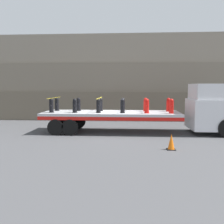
% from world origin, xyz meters
% --- Properties ---
extents(ground_plane, '(120.00, 120.00, 0.00)m').
position_xyz_m(ground_plane, '(0.00, 0.00, 0.00)').
color(ground_plane, '#474749').
extents(rock_cliff, '(60.00, 3.30, 6.93)m').
position_xyz_m(rock_cliff, '(0.00, 6.50, 3.47)').
color(rock_cliff, '#665B4C').
rests_on(rock_cliff, ground_plane).
extents(truck_cab, '(2.59, 2.66, 2.92)m').
position_xyz_m(truck_cab, '(6.00, 0.00, 1.45)').
color(truck_cab, silver).
rests_on(truck_cab, ground_plane).
extents(flatbed_trailer, '(8.19, 2.64, 1.23)m').
position_xyz_m(flatbed_trailer, '(-0.59, 0.00, 0.99)').
color(flatbed_trailer, '#B2B2B7').
rests_on(flatbed_trailer, ground_plane).
extents(fire_hydrant_black_near_0, '(0.31, 0.54, 0.83)m').
position_xyz_m(fire_hydrant_black_near_0, '(-3.50, -0.56, 1.64)').
color(fire_hydrant_black_near_0, black).
rests_on(fire_hydrant_black_near_0, flatbed_trailer).
extents(fire_hydrant_black_far_0, '(0.31, 0.54, 0.83)m').
position_xyz_m(fire_hydrant_black_far_0, '(-3.50, 0.56, 1.64)').
color(fire_hydrant_black_far_0, black).
rests_on(fire_hydrant_black_far_0, flatbed_trailer).
extents(fire_hydrant_black_near_1, '(0.31, 0.54, 0.83)m').
position_xyz_m(fire_hydrant_black_near_1, '(-2.10, -0.56, 1.64)').
color(fire_hydrant_black_near_1, black).
rests_on(fire_hydrant_black_near_1, flatbed_trailer).
extents(fire_hydrant_black_far_1, '(0.31, 0.54, 0.83)m').
position_xyz_m(fire_hydrant_black_far_1, '(-2.10, 0.56, 1.64)').
color(fire_hydrant_black_far_1, black).
rests_on(fire_hydrant_black_far_1, flatbed_trailer).
extents(fire_hydrant_black_near_2, '(0.31, 0.54, 0.83)m').
position_xyz_m(fire_hydrant_black_near_2, '(-0.70, -0.56, 1.64)').
color(fire_hydrant_black_near_2, black).
rests_on(fire_hydrant_black_near_2, flatbed_trailer).
extents(fire_hydrant_black_far_2, '(0.31, 0.54, 0.83)m').
position_xyz_m(fire_hydrant_black_far_2, '(-0.70, 0.56, 1.64)').
color(fire_hydrant_black_far_2, black).
rests_on(fire_hydrant_black_far_2, flatbed_trailer).
extents(fire_hydrant_black_near_3, '(0.31, 0.54, 0.83)m').
position_xyz_m(fire_hydrant_black_near_3, '(0.70, -0.56, 1.64)').
color(fire_hydrant_black_near_3, black).
rests_on(fire_hydrant_black_near_3, flatbed_trailer).
extents(fire_hydrant_black_far_3, '(0.31, 0.54, 0.83)m').
position_xyz_m(fire_hydrant_black_far_3, '(0.70, 0.56, 1.64)').
color(fire_hydrant_black_far_3, black).
rests_on(fire_hydrant_black_far_3, flatbed_trailer).
extents(fire_hydrant_red_near_4, '(0.31, 0.54, 0.83)m').
position_xyz_m(fire_hydrant_red_near_4, '(2.10, -0.56, 1.64)').
color(fire_hydrant_red_near_4, red).
rests_on(fire_hydrant_red_near_4, flatbed_trailer).
extents(fire_hydrant_red_far_4, '(0.31, 0.54, 0.83)m').
position_xyz_m(fire_hydrant_red_far_4, '(2.10, 0.56, 1.64)').
color(fire_hydrant_red_far_4, red).
rests_on(fire_hydrant_red_far_4, flatbed_trailer).
extents(fire_hydrant_red_near_5, '(0.31, 0.54, 0.83)m').
position_xyz_m(fire_hydrant_red_near_5, '(3.50, -0.56, 1.64)').
color(fire_hydrant_red_near_5, red).
rests_on(fire_hydrant_red_near_5, flatbed_trailer).
extents(fire_hydrant_red_far_5, '(0.31, 0.54, 0.83)m').
position_xyz_m(fire_hydrant_red_far_5, '(3.50, 0.56, 1.64)').
color(fire_hydrant_red_far_5, red).
rests_on(fire_hydrant_red_far_5, flatbed_trailer).
extents(cargo_strap_rear, '(0.05, 2.74, 0.01)m').
position_xyz_m(cargo_strap_rear, '(-3.50, 0.00, 2.07)').
color(cargo_strap_rear, yellow).
rests_on(cargo_strap_rear, fire_hydrant_black_near_0).
extents(cargo_strap_middle, '(0.05, 2.74, 0.01)m').
position_xyz_m(cargo_strap_middle, '(-0.70, 0.00, 2.07)').
color(cargo_strap_middle, yellow).
rests_on(cargo_strap_middle, fire_hydrant_black_near_2).
extents(traffic_cone, '(0.38, 0.38, 0.72)m').
position_xyz_m(traffic_cone, '(2.94, -4.05, 0.35)').
color(traffic_cone, black).
rests_on(traffic_cone, ground_plane).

